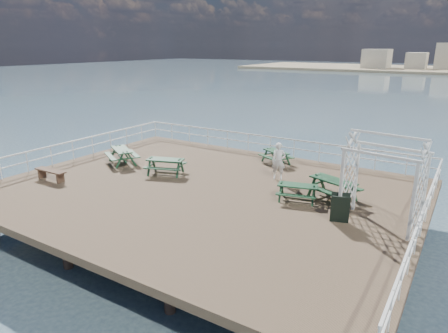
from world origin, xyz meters
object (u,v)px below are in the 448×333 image
picnic_table_d (122,153)px  flat_bench_near (51,172)px  picnic_table_e (333,185)px  picnic_table_a (165,163)px  picnic_table_b (276,154)px  picnic_table_c (297,189)px  person (279,161)px  trellis_arbor (382,185)px

picnic_table_d → flat_bench_near: picnic_table_d is taller
picnic_table_e → flat_bench_near: 12.95m
picnic_table_a → picnic_table_e: bearing=-11.6°
picnic_table_a → picnic_table_b: 6.02m
picnic_table_a → picnic_table_b: picnic_table_a is taller
picnic_table_c → picnic_table_a: bearing=166.7°
picnic_table_d → person: (8.27, 2.09, 0.30)m
picnic_table_b → picnic_table_c: bearing=-27.4°
picnic_table_b → trellis_arbor: 8.19m
picnic_table_c → person: size_ratio=1.05×
picnic_table_e → trellis_arbor: size_ratio=0.71×
person → picnic_table_b: bearing=92.4°
person → trellis_arbor: bearing=-52.4°
flat_bench_near → trellis_arbor: 14.61m
picnic_table_a → picnic_table_d: bearing=157.4°
picnic_table_c → picnic_table_d: (-10.11, 0.04, 0.09)m
picnic_table_a → person: 5.57m
picnic_table_b → person: size_ratio=1.14×
picnic_table_c → trellis_arbor: (3.33, -0.56, 0.97)m
picnic_table_d → trellis_arbor: 13.48m
trellis_arbor → picnic_table_a: bearing=-174.2°
picnic_table_b → trellis_arbor: (6.38, -5.05, 0.97)m
picnic_table_a → flat_bench_near: bearing=-156.8°
picnic_table_a → picnic_table_d: size_ratio=0.91×
picnic_table_a → person: bearing=4.6°
flat_bench_near → person: person is taller
picnic_table_b → picnic_table_d: bearing=-119.5°
picnic_table_d → picnic_table_b: bearing=62.6°
picnic_table_b → person: 2.67m
picnic_table_d → person: bearing=44.6°
picnic_table_d → flat_bench_near: size_ratio=1.32×
picnic_table_d → flat_bench_near: (-0.77, -3.83, -0.20)m
picnic_table_b → flat_bench_near: size_ratio=1.11×
picnic_table_a → trellis_arbor: 10.29m
picnic_table_a → picnic_table_e: size_ratio=0.92×
picnic_table_b → picnic_table_d: (-7.06, -4.44, 0.09)m
picnic_table_a → picnic_table_c: picnic_table_a is taller
picnic_table_e → person: size_ratio=1.33×
picnic_table_b → picnic_table_d: picnic_table_d is taller
picnic_table_a → picnic_table_e: 8.15m
trellis_arbor → picnic_table_b: bearing=149.8°
picnic_table_d → flat_bench_near: bearing=-71.0°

